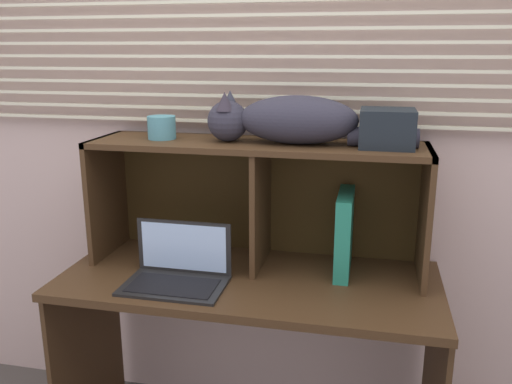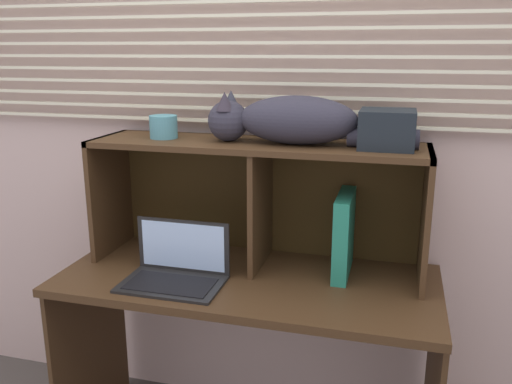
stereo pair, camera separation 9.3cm
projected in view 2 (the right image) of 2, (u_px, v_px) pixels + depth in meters
name	position (u px, v px, depth m)	size (l,w,h in m)	color
back_panel_with_blinds	(270.00, 127.00, 2.14)	(4.40, 0.08, 2.50)	beige
desk	(247.00, 314.00, 2.00)	(1.38, 0.60, 0.76)	#412B18
hutch_shelf_unit	(259.00, 180.00, 2.02)	(1.25, 0.32, 0.48)	#412B18
cat	(288.00, 121.00, 1.90)	(0.75, 0.20, 0.18)	#2E2D39
laptop	(176.00, 270.00, 1.91)	(0.36, 0.23, 0.21)	black
binder_upright	(344.00, 234.00, 1.95)	(0.05, 0.27, 0.30)	#238367
book_stack	(184.00, 252.00, 2.15)	(0.20, 0.26, 0.04)	#515F4E
small_basket	(164.00, 127.00, 2.03)	(0.11, 0.11, 0.09)	teal
storage_box	(387.00, 129.00, 1.82)	(0.19, 0.18, 0.13)	black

